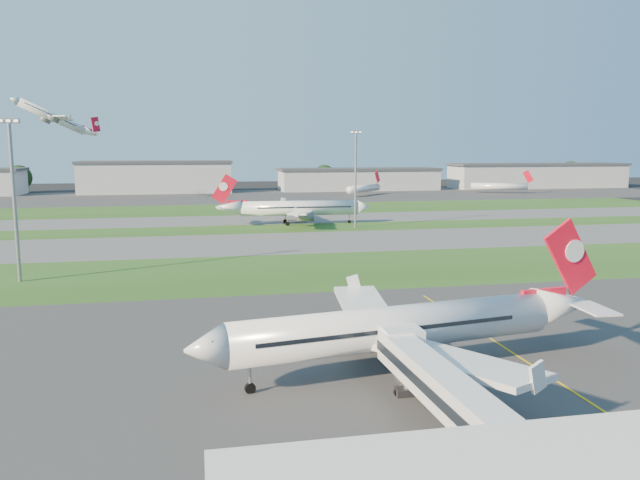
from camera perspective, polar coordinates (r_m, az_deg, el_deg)
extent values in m
plane|color=black|center=(63.54, 14.91, -11.42)|extent=(700.00, 700.00, 0.00)
cube|color=#333335|center=(63.54, 14.91, -11.41)|extent=(300.00, 70.00, 0.01)
cube|color=#264A18|center=(110.89, 2.99, -2.65)|extent=(300.00, 34.00, 0.01)
cube|color=#515154|center=(142.63, -0.29, -0.16)|extent=(300.00, 32.00, 0.01)
cube|color=#264A18|center=(167.00, -1.93, 1.09)|extent=(300.00, 18.00, 0.01)
cube|color=#515154|center=(188.58, -3.03, 1.93)|extent=(300.00, 26.00, 0.01)
cube|color=#264A18|center=(221.11, -4.28, 2.87)|extent=(300.00, 40.00, 0.01)
cube|color=#333335|center=(280.53, -5.80, 4.02)|extent=(400.00, 80.00, 0.01)
cube|color=gold|center=(65.83, 18.89, -10.89)|extent=(0.25, 60.00, 0.02)
cube|color=#B70A0C|center=(33.33, 14.11, -20.04)|extent=(10.00, 0.30, 2.20)
cylinder|color=silver|center=(36.52, 19.29, -19.91)|extent=(4.00, 4.00, 4.00)
cube|color=white|center=(46.36, 11.75, -13.61)|extent=(3.44, 24.08, 2.60)
cube|color=black|center=(46.36, 11.75, -13.61)|extent=(3.59, 24.08, 0.80)
cube|color=white|center=(56.46, 7.45, -9.45)|extent=(3.40, 3.00, 3.00)
cylinder|color=gray|center=(55.56, 8.05, -12.38)|extent=(0.70, 0.70, 3.20)
cube|color=black|center=(56.02, 8.02, -13.58)|extent=(2.20, 1.20, 0.70)
cylinder|color=white|center=(59.60, 6.80, -7.95)|extent=(32.49, 9.19, 4.09)
cube|color=red|center=(69.98, 21.92, -1.45)|extent=(6.94, 1.49, 8.14)
cube|color=white|center=(53.20, 12.17, -10.72)|extent=(10.80, 16.73, 1.66)
cube|color=white|center=(67.64, 4.25, -6.41)|extent=(6.17, 16.47, 1.66)
cylinder|color=slate|center=(54.69, 9.31, -11.42)|extent=(4.85, 3.16, 2.47)
cylinder|color=slate|center=(65.24, 3.81, -8.04)|extent=(4.85, 3.16, 2.47)
cylinder|color=white|center=(174.93, -1.86, 2.94)|extent=(32.93, 5.32, 4.16)
cube|color=red|center=(173.03, -8.73, 4.64)|extent=(7.10, 0.64, 8.28)
cube|color=white|center=(183.49, -2.55, 3.02)|extent=(8.21, 17.07, 1.69)
cube|color=white|center=(166.21, -1.84, 2.46)|extent=(9.26, 17.12, 1.69)
cylinder|color=slate|center=(181.43, -1.94, 2.58)|extent=(4.68, 2.68, 2.52)
cylinder|color=slate|center=(168.93, -1.39, 2.15)|extent=(4.68, 2.68, 2.52)
cylinder|color=white|center=(263.95, -23.31, 10.32)|extent=(24.15, 15.22, 3.26)
cube|color=red|center=(269.43, -19.99, 11.38)|extent=(5.03, 2.94, 6.49)
cube|color=white|center=(257.65, -22.67, 10.32)|extent=(11.57, 12.08, 1.33)
cube|color=white|center=(270.74, -23.56, 10.15)|extent=(7.00, 13.43, 1.33)
cylinder|color=slate|center=(259.02, -23.06, 10.08)|extent=(4.11, 3.46, 1.97)
cylinder|color=slate|center=(268.53, -23.70, 9.96)|extent=(4.11, 3.46, 1.97)
cylinder|color=white|center=(282.06, 4.02, 4.72)|extent=(20.47, 20.82, 3.20)
cube|color=red|center=(293.22, 5.26, 5.78)|extent=(3.83, 3.91, 6.16)
cylinder|color=white|center=(308.98, 16.05, 4.73)|extent=(25.22, 13.00, 3.20)
cube|color=red|center=(310.06, 18.49, 5.53)|extent=(4.89, 2.28, 6.16)
cylinder|color=gray|center=(109.40, -26.14, 2.96)|extent=(0.60, 0.60, 25.00)
cube|color=gray|center=(109.13, -26.58, 9.72)|extent=(3.20, 0.50, 0.80)
cube|color=#FFF2CC|center=(109.13, -26.58, 9.72)|extent=(2.80, 0.70, 0.35)
cylinder|color=gray|center=(167.04, 3.26, 5.39)|extent=(0.60, 0.60, 25.00)
cube|color=gray|center=(166.86, 3.30, 9.82)|extent=(3.20, 0.50, 0.80)
cube|color=#FFF2CC|center=(166.86, 3.30, 9.82)|extent=(2.80, 0.70, 0.35)
cube|color=#96999D|center=(309.26, -14.74, 5.49)|extent=(70.00, 22.00, 14.00)
cube|color=#383A3F|center=(309.01, -14.79, 6.90)|extent=(71.40, 23.00, 1.20)
cube|color=#96999D|center=(319.56, 3.56, 5.47)|extent=(80.00, 22.00, 10.00)
cube|color=#383A3F|center=(319.33, 3.57, 6.48)|extent=(81.60, 23.00, 1.20)
cube|color=#96999D|center=(358.47, 19.27, 5.50)|extent=(95.00, 22.00, 12.00)
cube|color=#383A3F|center=(358.25, 19.32, 6.55)|extent=(96.90, 23.00, 1.20)
cylinder|color=black|center=(334.42, -25.77, 4.31)|extent=(1.00, 1.00, 4.40)
sphere|color=black|center=(334.18, -25.83, 5.15)|extent=(12.10, 12.10, 12.10)
cylinder|color=black|center=(320.08, -10.10, 4.79)|extent=(1.00, 1.00, 3.60)
sphere|color=black|center=(319.86, -10.12, 5.52)|extent=(9.90, 9.90, 9.90)
cylinder|color=black|center=(329.87, 0.40, 5.08)|extent=(1.00, 1.00, 4.20)
sphere|color=black|center=(329.63, 0.40, 5.90)|extent=(11.55, 11.55, 11.55)
cylinder|color=black|center=(351.03, 12.59, 5.04)|extent=(1.00, 1.00, 3.80)
sphere|color=black|center=(350.82, 12.61, 5.74)|extent=(10.45, 10.45, 10.45)
cylinder|color=black|center=(388.05, 21.88, 5.00)|extent=(1.00, 1.00, 4.60)
sphere|color=black|center=(387.83, 21.92, 5.77)|extent=(12.65, 12.65, 12.65)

